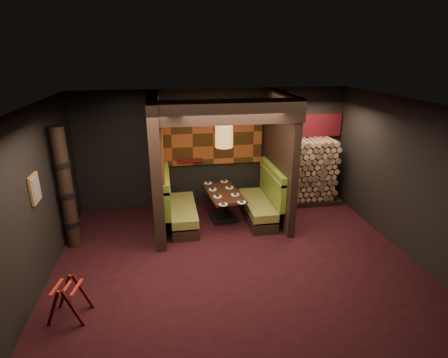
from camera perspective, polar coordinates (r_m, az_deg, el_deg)
floor at (r=6.63m, az=1.94°, el=-13.34°), size 6.50×5.50×0.02m
ceiling at (r=5.59m, az=2.29°, el=12.05°), size 6.50×5.50×0.02m
wall_back at (r=8.55m, az=-1.65°, el=5.05°), size 6.50×0.02×2.85m
wall_front at (r=3.64m, az=11.34°, el=-17.83°), size 6.50×0.02×2.85m
wall_left at (r=6.22m, az=-28.84°, el=-3.40°), size 0.02×5.50×2.85m
wall_right at (r=7.32m, az=27.95°, el=0.05°), size 0.02×5.50×2.85m
partition_left at (r=7.41m, az=-10.82°, el=2.31°), size 0.20×2.20×2.85m
partition_right at (r=7.84m, az=8.92°, el=3.42°), size 0.15×2.10×2.85m
header_beam at (r=6.30m, az=0.70°, el=10.85°), size 2.85×0.18×0.44m
tapa_back_panel at (r=8.40m, az=-1.80°, el=7.56°), size 2.40×0.06×1.55m
tapa_side_panel at (r=7.46m, az=-10.10°, el=5.88°), size 0.04×1.85×1.45m
lacquer_shelf at (r=8.45m, az=-5.56°, el=3.05°), size 0.60×0.12×0.07m
booth_bench_left at (r=7.77m, az=-7.47°, el=-4.73°), size 0.68×1.60×1.14m
booth_bench_right at (r=8.04m, az=6.15°, el=-3.79°), size 0.68×1.60×1.14m
dining_table at (r=7.93m, az=-0.05°, el=-3.72°), size 0.83×1.34×0.67m
place_settings at (r=7.84m, az=-0.06°, el=-2.09°), size 0.73×1.53×0.03m
pendant_lamp at (r=7.40m, az=0.01°, el=6.94°), size 0.37×0.37×1.12m
framed_picture at (r=6.23m, az=-28.48°, el=-1.38°), size 0.05×0.36×0.46m
luggage_rack at (r=5.75m, az=-24.03°, el=-17.37°), size 0.63×0.50×0.62m
totem_column at (r=7.22m, az=-24.33°, el=-1.66°), size 0.31×0.31×2.40m
firewood_stack at (r=8.95m, az=13.42°, el=1.13°), size 1.73×0.70×1.64m
mosaic_header at (r=8.96m, az=13.18°, el=8.47°), size 1.83×0.10×0.56m
bay_front_post at (r=8.11m, az=8.96°, el=3.97°), size 0.08×0.08×2.85m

